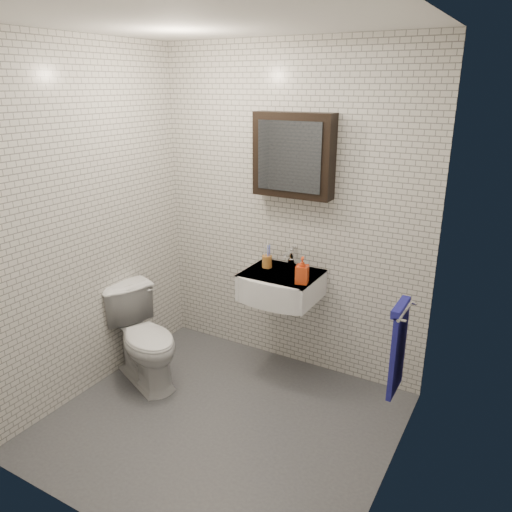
# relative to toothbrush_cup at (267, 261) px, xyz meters

# --- Properties ---
(ground) EXTENTS (2.20, 2.00, 0.01)m
(ground) POSITION_rel_toothbrush_cup_xyz_m (0.10, -0.82, -0.90)
(ground) COLOR #47494E
(ground) RESTS_ON ground
(room_shell) EXTENTS (2.22, 2.02, 2.51)m
(room_shell) POSITION_rel_toothbrush_cup_xyz_m (0.10, -0.82, 0.56)
(room_shell) COLOR silver
(room_shell) RESTS_ON ground
(washbasin) EXTENTS (0.55, 0.50, 0.20)m
(washbasin) POSITION_rel_toothbrush_cup_xyz_m (0.15, -0.09, -0.15)
(washbasin) COLOR white
(washbasin) RESTS_ON room_shell
(faucet) EXTENTS (0.06, 0.20, 0.15)m
(faucet) POSITION_rel_toothbrush_cup_xyz_m (0.15, 0.11, 0.02)
(faucet) COLOR silver
(faucet) RESTS_ON washbasin
(mirror_cabinet) EXTENTS (0.60, 0.15, 0.60)m
(mirror_cabinet) POSITION_rel_toothbrush_cup_xyz_m (0.15, 0.10, 0.80)
(mirror_cabinet) COLOR black
(mirror_cabinet) RESTS_ON room_shell
(towel_rail) EXTENTS (0.09, 0.30, 0.58)m
(towel_rail) POSITION_rel_toothbrush_cup_xyz_m (1.15, -0.47, -0.18)
(towel_rail) COLOR silver
(towel_rail) RESTS_ON room_shell
(toothbrush_cup) EXTENTS (0.08, 0.08, 0.21)m
(toothbrush_cup) POSITION_rel_toothbrush_cup_xyz_m (0.00, 0.00, 0.00)
(toothbrush_cup) COLOR #AB6B2A
(toothbrush_cup) RESTS_ON washbasin
(soap_bottle) EXTENTS (0.11, 0.11, 0.19)m
(soap_bottle) POSITION_rel_toothbrush_cup_xyz_m (0.37, -0.16, 0.04)
(soap_bottle) COLOR orange
(soap_bottle) RESTS_ON washbasin
(toilet) EXTENTS (0.81, 0.65, 0.73)m
(toilet) POSITION_rel_toothbrush_cup_xyz_m (-0.70, -0.66, -0.54)
(toilet) COLOR white
(toilet) RESTS_ON ground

